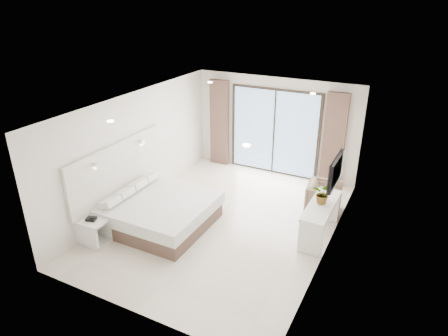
% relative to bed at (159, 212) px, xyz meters
% --- Properties ---
extents(ground, '(6.20, 6.20, 0.00)m').
position_rel_bed_xyz_m(ground, '(1.23, 0.72, -0.32)').
color(ground, beige).
rests_on(ground, ground).
extents(room_shell, '(4.62, 6.22, 2.72)m').
position_rel_bed_xyz_m(room_shell, '(1.03, 1.40, 1.26)').
color(room_shell, silver).
rests_on(room_shell, ground).
extents(bed, '(2.17, 2.06, 0.74)m').
position_rel_bed_xyz_m(bed, '(0.00, 0.00, 0.00)').
color(bed, brown).
rests_on(bed, ground).
extents(nightstand, '(0.59, 0.48, 0.53)m').
position_rel_bed_xyz_m(nightstand, '(-0.78, -1.18, -0.05)').
color(nightstand, white).
rests_on(nightstand, ground).
extents(phone, '(0.23, 0.20, 0.06)m').
position_rel_bed_xyz_m(phone, '(-0.78, -1.20, 0.25)').
color(phone, black).
rests_on(phone, nightstand).
extents(console_desk, '(0.49, 1.58, 0.77)m').
position_rel_bed_xyz_m(console_desk, '(3.27, 1.14, 0.24)').
color(console_desk, white).
rests_on(console_desk, ground).
extents(plant, '(0.50, 0.53, 0.34)m').
position_rel_bed_xyz_m(plant, '(3.27, 1.18, 0.62)').
color(plant, '#33662D').
rests_on(plant, console_desk).
extents(armchair, '(0.76, 0.81, 0.77)m').
position_rel_bed_xyz_m(armchair, '(3.08, 2.24, 0.07)').
color(armchair, '#8A7D5A').
rests_on(armchair, ground).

